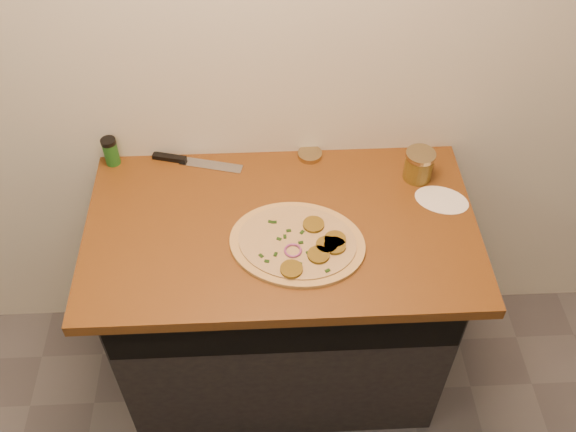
{
  "coord_description": "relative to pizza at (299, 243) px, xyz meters",
  "views": [
    {
      "loc": [
        -0.04,
        0.11,
        2.36
      ],
      "look_at": [
        0.02,
        1.4,
        0.95
      ],
      "focal_mm": 40.0,
      "sensor_mm": 36.0,
      "label": 1
    }
  ],
  "objects": [
    {
      "name": "mason_jar_lid",
      "position": [
        0.06,
        0.39,
        -0.0
      ],
      "size": [
        0.09,
        0.09,
        0.02
      ],
      "primitive_type": "cylinder",
      "rotation": [
        0.0,
        0.0,
        0.04
      ],
      "color": "tan",
      "rests_on": "countertop"
    },
    {
      "name": "countertop",
      "position": [
        -0.05,
        0.09,
        -0.03
      ],
      "size": [
        1.2,
        0.7,
        0.04
      ],
      "primitive_type": "cube",
      "color": "brown",
      "rests_on": "cabinet"
    },
    {
      "name": "flour_spill",
      "position": [
        0.46,
        0.16,
        -0.01
      ],
      "size": [
        0.22,
        0.22,
        0.0
      ],
      "primitive_type": "cylinder",
      "rotation": [
        0.0,
        0.0,
        -0.4
      ],
      "color": "white",
      "rests_on": "countertop"
    },
    {
      "name": "pizza",
      "position": [
        0.0,
        0.0,
        0.0
      ],
      "size": [
        0.48,
        0.48,
        0.03
      ],
      "color": "tan",
      "rests_on": "countertop"
    },
    {
      "name": "chefs_knife",
      "position": [
        -0.35,
        0.38,
        -0.0
      ],
      "size": [
        0.31,
        0.11,
        0.02
      ],
      "color": "#B7BAC1",
      "rests_on": "countertop"
    },
    {
      "name": "spice_shaker",
      "position": [
        -0.6,
        0.39,
        0.04
      ],
      "size": [
        0.05,
        0.05,
        0.1
      ],
      "color": "#1D5B1C",
      "rests_on": "countertop"
    },
    {
      "name": "cabinet",
      "position": [
        -0.05,
        0.12,
        -0.48
      ],
      "size": [
        1.1,
        0.6,
        0.86
      ],
      "primitive_type": "cube",
      "color": "black",
      "rests_on": "ground"
    },
    {
      "name": "salsa_jar",
      "position": [
        0.4,
        0.27,
        0.04
      ],
      "size": [
        0.1,
        0.1,
        0.1
      ],
      "color": "#9F2B0F",
      "rests_on": "countertop"
    }
  ]
}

